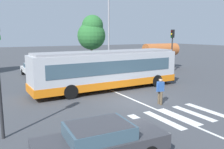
% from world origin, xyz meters
% --- Properties ---
extents(ground_plane, '(160.00, 160.00, 0.00)m').
position_xyz_m(ground_plane, '(0.00, 0.00, 0.00)').
color(ground_plane, '#424449').
extents(city_transit_bus, '(12.20, 2.94, 3.06)m').
position_xyz_m(city_transit_bus, '(-0.01, 4.14, 1.59)').
color(city_transit_bus, black).
rests_on(city_transit_bus, ground_plane).
extents(pedestrian_crossing_street, '(0.58, 0.39, 1.72)m').
position_xyz_m(pedestrian_crossing_street, '(0.92, -1.03, 0.97)').
color(pedestrian_crossing_street, brown).
rests_on(pedestrian_crossing_street, ground_plane).
extents(foreground_sedan, '(4.59, 2.05, 1.35)m').
position_xyz_m(foreground_sedan, '(-5.23, -5.19, 0.77)').
color(foreground_sedan, black).
rests_on(foreground_sedan, ground_plane).
extents(parked_car_white, '(2.02, 4.58, 1.35)m').
position_xyz_m(parked_car_white, '(-4.05, 13.43, 0.77)').
color(parked_car_white, black).
rests_on(parked_car_white, ground_plane).
extents(parked_car_champagne, '(1.96, 4.54, 1.35)m').
position_xyz_m(parked_car_champagne, '(-1.35, 13.15, 0.77)').
color(parked_car_champagne, black).
rests_on(parked_car_champagne, ground_plane).
extents(parked_car_blue, '(1.88, 4.50, 1.35)m').
position_xyz_m(parked_car_blue, '(1.45, 13.30, 0.77)').
color(parked_car_blue, black).
rests_on(parked_car_blue, ground_plane).
extents(parked_car_silver, '(1.95, 4.54, 1.35)m').
position_xyz_m(parked_car_silver, '(4.17, 12.91, 0.77)').
color(parked_car_silver, black).
rests_on(parked_car_silver, ground_plane).
extents(traffic_light_far_corner, '(0.33, 0.32, 4.89)m').
position_xyz_m(traffic_light_far_corner, '(10.19, 7.93, 3.27)').
color(traffic_light_far_corner, '#28282B').
rests_on(traffic_light_far_corner, ground_plane).
extents(bus_stop_shelter, '(4.87, 1.54, 3.25)m').
position_xyz_m(bus_stop_shelter, '(11.09, 10.86, 2.42)').
color(bus_stop_shelter, '#28282B').
rests_on(bus_stop_shelter, ground_plane).
extents(twin_arm_street_lamp, '(4.51, 0.32, 9.80)m').
position_xyz_m(twin_arm_street_lamp, '(4.18, 11.84, 5.97)').
color(twin_arm_street_lamp, '#939399').
rests_on(twin_arm_street_lamp, ground_plane).
extents(background_tree_right, '(3.97, 3.97, 7.09)m').
position_xyz_m(background_tree_right, '(5.11, 18.71, 4.60)').
color(background_tree_right, brown).
rests_on(background_tree_right, ground_plane).
extents(crosswalk_painted_stripes, '(6.87, 2.90, 0.01)m').
position_xyz_m(crosswalk_painted_stripes, '(-0.70, -3.21, 0.00)').
color(crosswalk_painted_stripes, silver).
rests_on(crosswalk_painted_stripes, ground_plane).
extents(lane_center_line, '(0.16, 24.00, 0.01)m').
position_xyz_m(lane_center_line, '(0.06, 2.00, 0.00)').
color(lane_center_line, silver).
rests_on(lane_center_line, ground_plane).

